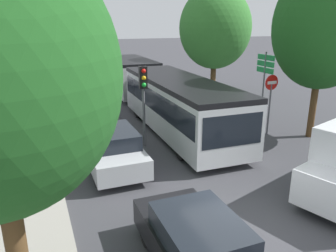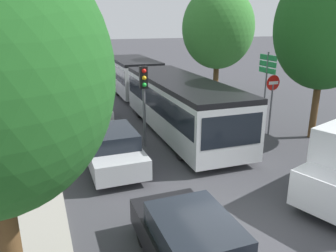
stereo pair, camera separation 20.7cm
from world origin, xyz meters
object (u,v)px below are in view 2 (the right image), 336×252
tree_left_mid (22,30)px  no_entry_sign (272,96)px  queued_car_silver (111,148)px  tree_right_near (327,30)px  queued_car_white (89,108)px  city_bus_rear (66,65)px  direction_sign_post (267,71)px  traffic_light (144,88)px  tree_right_mid (218,30)px  queued_car_black (193,246)px  articulated_bus (156,88)px

tree_left_mid → no_entry_sign: bearing=-6.9°
queued_car_silver → tree_right_near: tree_right_near is taller
queued_car_silver → queued_car_white: bearing=-0.0°
city_bus_rear → direction_sign_post: (9.03, -16.43, 1.14)m
queued_car_silver → traffic_light: (1.78, 1.59, 1.76)m
no_entry_sign → direction_sign_post: 3.06m
tree_right_mid → tree_left_mid: bearing=-148.7°
tree_left_mid → city_bus_rear: bearing=81.1°
queued_car_white → queued_car_black: bearing=-177.6°
city_bus_rear → queued_car_white: city_bus_rear is taller
articulated_bus → queued_car_silver: 7.67m
traffic_light → queued_car_white: bearing=-154.4°
city_bus_rear → traffic_light: traffic_light is taller
city_bus_rear → tree_right_mid: size_ratio=1.55×
articulated_bus → traffic_light: bearing=-22.4°
tree_right_mid → queued_car_white: bearing=-160.4°
queued_car_silver → direction_sign_post: direction_sign_post is taller
articulated_bus → city_bus_rear: articulated_bus is taller
queued_car_black → tree_left_mid: (-2.92, 8.04, 4.14)m
queued_car_white → no_entry_sign: no_entry_sign is taller
tree_right_near → tree_right_mid: tree_right_near is taller
city_bus_rear → queued_car_white: (-0.11, -13.66, -0.67)m
queued_car_black → articulated_bus: bearing=-15.1°
traffic_light → no_entry_sign: 5.97m
no_entry_sign → articulated_bus: bearing=-147.2°
queued_car_white → tree_right_mid: bearing=-69.2°
city_bus_rear → queued_car_silver: bearing=-176.2°
queued_car_white → tree_right_near: tree_right_near is taller
tree_right_mid → articulated_bus: bearing=-151.9°
tree_left_mid → tree_right_near: tree_left_mid is taller
direction_sign_post → queued_car_silver: bearing=21.9°
direction_sign_post → queued_car_white: bearing=-14.8°
articulated_bus → no_entry_sign: no_entry_sign is taller
city_bus_rear → tree_left_mid: bearing=175.6°
tree_right_mid → city_bus_rear: bearing=132.9°
queued_car_black → no_entry_sign: size_ratio=1.40×
queued_car_black → no_entry_sign: bearing=-45.7°
articulated_bus → queued_car_black: 13.01m
traffic_light → tree_left_mid: (-4.32, 0.47, 2.32)m
queued_car_white → no_entry_sign: (7.54, -5.28, 1.12)m
articulated_bus → queued_car_silver: size_ratio=4.14×
articulated_bus → queued_car_white: 3.98m
traffic_light → tree_left_mid: bearing=-90.7°
queued_car_silver → no_entry_sign: (7.67, 0.83, 1.14)m
queued_car_black → tree_right_mid: (9.38, 15.53, 3.87)m
tree_left_mid → traffic_light: bearing=-6.3°
city_bus_rear → no_entry_sign: bearing=-154.0°
queued_car_black → traffic_light: (1.40, 7.57, 1.81)m
articulated_bus → tree_right_mid: (5.73, 3.07, 3.07)m
city_bus_rear → no_entry_sign: (7.42, -18.94, 0.45)m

